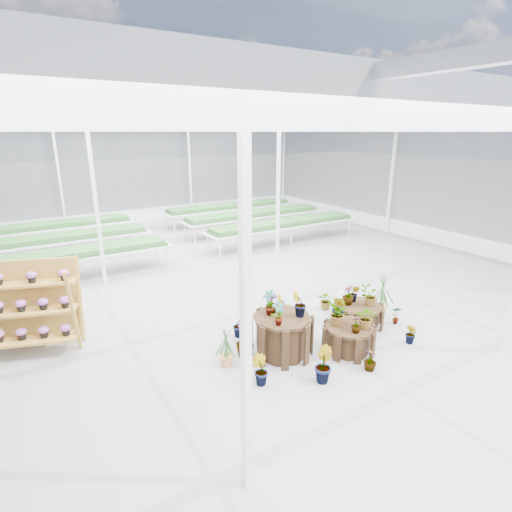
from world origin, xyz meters
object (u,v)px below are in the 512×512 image
plinth_tall (282,335)px  shelf_rack (34,308)px  plinth_low (359,315)px  plinth_mid (348,338)px

plinth_tall → shelf_rack: shelf_rack is taller
plinth_low → shelf_rack: 6.81m
plinth_tall → shelf_rack: 4.91m
plinth_tall → shelf_rack: size_ratio=0.66×
plinth_mid → plinth_low: plinth_mid is taller
plinth_low → shelf_rack: bearing=157.0°
plinth_tall → plinth_low: bearing=2.6°
plinth_low → shelf_rack: shelf_rack is taller
plinth_tall → plinth_low: plinth_tall is taller
plinth_low → plinth_mid: bearing=-145.0°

